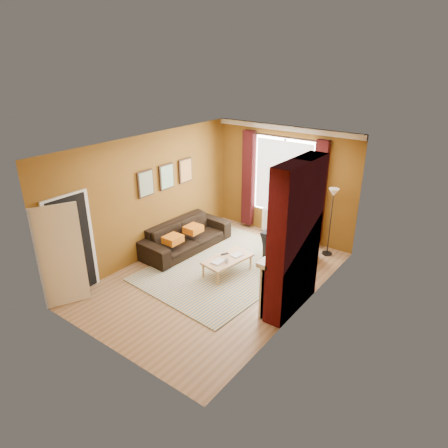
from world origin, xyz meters
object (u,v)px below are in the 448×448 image
Objects in this scene: armchair at (289,244)px; wicker_stool at (275,233)px; sofa at (186,236)px; coffee_table at (227,260)px; floor_lamp at (333,203)px.

armchair reaches higher than wicker_stool.
sofa is 2.23× the size of armchair.
coffee_table is 2.69m from floor_lamp.
sofa is at bearing -148.23° from floor_lamp.
coffee_table is 1.99m from wicker_stool.
sofa reaches higher than armchair.
sofa is 5.49× the size of wicker_stool.
sofa is at bearing 22.71° from armchair.
sofa is 3.48m from floor_lamp.
floor_lamp is (1.34, 0.12, 1.07)m from wicker_stool.
floor_lamp is (1.36, 2.11, 0.95)m from coffee_table.
floor_lamp reaches higher than coffee_table.
floor_lamp is at bearing -54.75° from sofa.
wicker_stool is at bearing -43.52° from armchair.
armchair is at bearing -60.69° from sofa.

